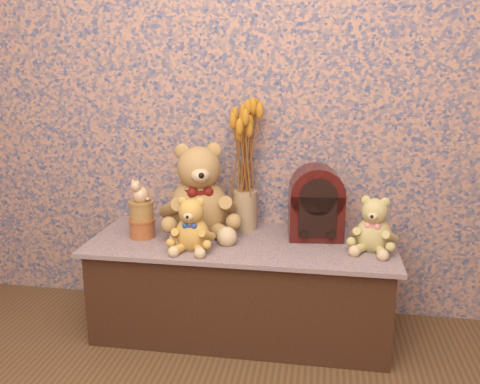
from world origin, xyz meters
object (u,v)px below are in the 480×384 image
object	(u,v)px
cathedral_radio	(316,202)
biscuit_tin_lower	(142,228)
teddy_medium	(192,221)
ceramic_vase	(245,210)
teddy_small	(374,221)
cat_figurine	(140,190)
teddy_large	(199,185)

from	to	relation	value
cathedral_radio	biscuit_tin_lower	xyz separation A→B (m)	(-0.79, -0.13, -0.13)
teddy_medium	ceramic_vase	size ratio (longest dim) A/B	1.30
teddy_small	cat_figurine	world-z (taller)	cat_figurine
cat_figurine	cathedral_radio	bearing A→B (deg)	33.73
teddy_medium	teddy_large	bearing A→B (deg)	94.49
biscuit_tin_lower	cat_figurine	bearing A→B (deg)	0.00
teddy_large	ceramic_vase	size ratio (longest dim) A/B	2.41
biscuit_tin_lower	cathedral_radio	bearing A→B (deg)	9.04
teddy_small	biscuit_tin_lower	world-z (taller)	teddy_small
ceramic_vase	teddy_small	bearing A→B (deg)	-18.03
teddy_large	teddy_small	size ratio (longest dim) A/B	1.80
cathedral_radio	ceramic_vase	size ratio (longest dim) A/B	1.75
biscuit_tin_lower	cat_figurine	world-z (taller)	cat_figurine
teddy_small	ceramic_vase	xyz separation A→B (m)	(-0.59, 0.19, -0.03)
teddy_medium	cat_figurine	size ratio (longest dim) A/B	2.17
teddy_medium	cathedral_radio	xyz separation A→B (m)	(0.52, 0.24, 0.04)
teddy_medium	cat_figurine	xyz separation A→B (m)	(-0.27, 0.11, 0.10)
ceramic_vase	cat_figurine	size ratio (longest dim) A/B	1.67
cathedral_radio	teddy_small	bearing A→B (deg)	-32.86
teddy_large	cathedral_radio	bearing A→B (deg)	-16.84
teddy_medium	teddy_small	size ratio (longest dim) A/B	0.97
cathedral_radio	cat_figurine	distance (m)	0.80
teddy_small	cathedral_radio	distance (m)	0.28
teddy_large	ceramic_vase	distance (m)	0.26
cat_figurine	biscuit_tin_lower	bearing A→B (deg)	0.00
teddy_large	teddy_medium	xyz separation A→B (m)	(0.02, -0.22, -0.11)
teddy_large	ceramic_vase	world-z (taller)	teddy_large
teddy_medium	cathedral_radio	distance (m)	0.58
teddy_small	cathedral_radio	bearing A→B (deg)	168.04
cathedral_radio	cat_figurine	bearing A→B (deg)	-177.57
teddy_medium	ceramic_vase	world-z (taller)	teddy_medium
teddy_large	cat_figurine	distance (m)	0.27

